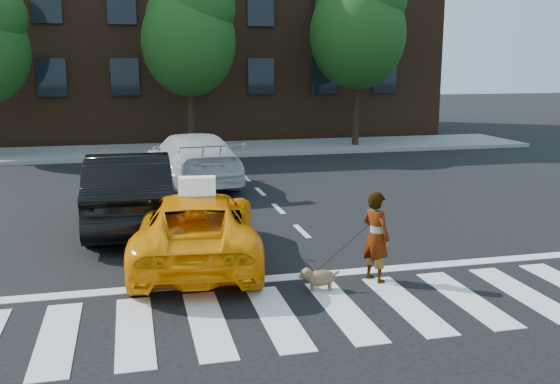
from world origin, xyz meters
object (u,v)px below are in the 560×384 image
white_suv (192,158)px  black_sedan (129,189)px  tree_mid (189,30)px  woman (376,237)px  taxi (197,227)px  tree_right (359,22)px  dog (318,277)px

white_suv → black_sedan: bearing=61.5°
tree_mid → woman: (1.40, -15.90, -4.09)m
taxi → white_suv: size_ratio=0.87×
white_suv → woman: white_suv is taller
black_sedan → tree_right: bearing=-129.7°
white_suv → dog: 9.65m
tree_right → black_sedan: 15.36m
tree_right → black_sedan: (-9.53, -11.19, -4.44)m
tree_mid → tree_right: (7.00, -0.00, 0.41)m
taxi → dog: bearing=137.7°
taxi → dog: size_ratio=7.07×
black_sedan → dog: (2.88, -4.91, -0.61)m
tree_right → woman: bearing=-109.4°
tree_mid → tree_right: tree_right is taller
taxi → woman: woman is taller
tree_right → black_sedan: tree_right is taller
tree_mid → tree_right: 7.01m
black_sedan → white_suv: (1.86, 4.67, -0.05)m
tree_right → taxi: tree_right is taller
tree_mid → white_suv: tree_mid is taller
white_suv → woman: 9.60m
taxi → black_sedan: size_ratio=0.92×
tree_right → dog: bearing=-112.4°
tree_mid → dog: 16.76m
tree_mid → taxi: size_ratio=1.53×
woman → black_sedan: bearing=16.3°
tree_right → white_suv: 11.03m
tree_mid → white_suv: (-0.67, -6.52, -4.08)m
woman → tree_right: bearing=-43.0°
woman → taxi: bearing=33.5°
tree_mid → white_suv: bearing=-95.9°
black_sedan → white_suv: bearing=-111.0°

